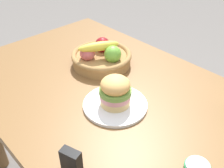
% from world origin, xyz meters
% --- Properties ---
extents(dining_table, '(1.40, 0.90, 0.75)m').
position_xyz_m(dining_table, '(0.00, 0.00, 0.65)').
color(dining_table, brown).
rests_on(dining_table, ground_plane).
extents(plate, '(0.25, 0.25, 0.01)m').
position_xyz_m(plate, '(0.09, -0.05, 0.76)').
color(plate, white).
rests_on(plate, dining_table).
extents(sandwich, '(0.12, 0.12, 0.12)m').
position_xyz_m(sandwich, '(0.09, -0.05, 0.82)').
color(sandwich, '#E5BC75').
rests_on(sandwich, plate).
extents(fruit_basket, '(0.29, 0.29, 0.14)m').
position_xyz_m(fruit_basket, '(-0.18, 0.12, 0.79)').
color(fruit_basket, '#9E7542').
rests_on(fruit_basket, dining_table).
extents(napkin_holder, '(0.07, 0.05, 0.09)m').
position_xyz_m(napkin_holder, '(0.22, -0.35, 0.80)').
color(napkin_holder, black).
rests_on(napkin_holder, dining_table).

